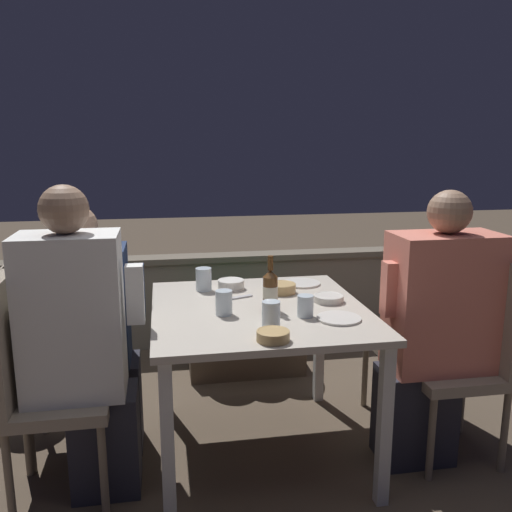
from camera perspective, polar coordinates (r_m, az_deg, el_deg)
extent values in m
plane|color=brown|center=(2.77, 0.29, -19.81)|extent=(16.00, 16.00, 0.00)
cube|color=gray|center=(3.97, -3.47, -4.78)|extent=(9.00, 0.14, 0.62)
cube|color=#706656|center=(3.89, -3.53, -0.15)|extent=(9.00, 0.18, 0.04)
cube|color=#BCB2A3|center=(2.47, 0.31, -5.71)|extent=(0.96, 1.02, 0.03)
cube|color=silver|center=(2.16, -9.27, -19.18)|extent=(0.05, 0.05, 0.69)
cube|color=silver|center=(2.32, 13.37, -17.01)|extent=(0.05, 0.05, 0.69)
cube|color=silver|center=(2.99, -9.54, -10.01)|extent=(0.05, 0.05, 0.69)
cube|color=silver|center=(3.10, 6.66, -9.04)|extent=(0.05, 0.05, 0.69)
cube|color=brown|center=(3.55, -1.13, -9.74)|extent=(0.72, 0.36, 0.28)
ellipsoid|color=#194723|center=(3.43, -4.45, -5.61)|extent=(0.33, 0.47, 0.31)
ellipsoid|color=#194723|center=(3.46, -1.15, -5.46)|extent=(0.33, 0.47, 0.31)
ellipsoid|color=#194723|center=(3.49, 2.09, -5.28)|extent=(0.33, 0.47, 0.31)
cube|color=gray|center=(2.43, -19.90, -14.12)|extent=(0.41, 0.41, 0.05)
cube|color=gray|center=(2.36, -24.73, -7.91)|extent=(0.06, 0.41, 0.51)
cylinder|color=#7F705B|center=(2.43, -24.57, -20.59)|extent=(0.03, 0.03, 0.39)
cylinder|color=#7F705B|center=(2.36, -15.76, -20.84)|extent=(0.03, 0.03, 0.39)
cylinder|color=#7F705B|center=(2.72, -22.69, -16.67)|extent=(0.03, 0.03, 0.39)
cylinder|color=#7F705B|center=(2.66, -15.01, -16.75)|extent=(0.03, 0.03, 0.39)
cube|color=#282833|center=(2.50, -15.51, -18.18)|extent=(0.28, 0.23, 0.44)
cube|color=white|center=(2.29, -18.82, -6.04)|extent=(0.40, 0.26, 0.67)
cube|color=white|center=(2.24, -12.61, -3.93)|extent=(0.07, 0.07, 0.24)
sphere|color=#99755B|center=(2.20, -19.58, 4.65)|extent=(0.19, 0.19, 0.19)
cube|color=gray|center=(2.73, -18.92, -11.11)|extent=(0.41, 0.41, 0.05)
cube|color=gray|center=(2.67, -23.18, -5.54)|extent=(0.06, 0.41, 0.51)
cylinder|color=#7F705B|center=(2.70, -22.99, -16.90)|extent=(0.03, 0.03, 0.39)
cylinder|color=#7F705B|center=(2.64, -15.25, -16.99)|extent=(0.03, 0.03, 0.39)
cylinder|color=#7F705B|center=(3.01, -21.50, -13.71)|extent=(0.03, 0.03, 0.39)
cylinder|color=#7F705B|center=(2.95, -14.64, -13.70)|extent=(0.03, 0.03, 0.39)
cube|color=#282833|center=(2.79, -15.06, -14.80)|extent=(0.29, 0.23, 0.44)
cube|color=navy|center=(2.61, -17.86, -5.05)|extent=(0.42, 0.26, 0.55)
cube|color=navy|center=(2.57, -12.43, -3.50)|extent=(0.07, 0.07, 0.24)
sphere|color=tan|center=(2.53, -18.40, 2.95)|extent=(0.19, 0.19, 0.19)
cube|color=gray|center=(2.71, 19.88, -11.35)|extent=(0.41, 0.41, 0.05)
cube|color=gray|center=(2.70, 23.64, -5.34)|extent=(0.06, 0.41, 0.51)
cylinder|color=#7F705B|center=(2.59, 17.96, -17.83)|extent=(0.03, 0.03, 0.39)
cylinder|color=#7F705B|center=(2.76, 24.69, -16.42)|extent=(0.03, 0.03, 0.39)
cylinder|color=#7F705B|center=(2.86, 14.63, -14.55)|extent=(0.03, 0.03, 0.39)
cylinder|color=#7F705B|center=(3.02, 20.86, -13.55)|extent=(0.03, 0.03, 0.39)
cube|color=#282833|center=(2.72, 16.33, -15.63)|extent=(0.33, 0.23, 0.44)
cube|color=#E07A66|center=(2.56, 19.06, -4.63)|extent=(0.47, 0.26, 0.62)
cube|color=#E07A66|center=(2.43, 14.00, -3.37)|extent=(0.07, 0.07, 0.24)
sphere|color=#99755B|center=(2.48, 19.71, 4.40)|extent=(0.19, 0.19, 0.19)
cube|color=gray|center=(2.97, 16.00, -8.95)|extent=(0.41, 0.41, 0.05)
cube|color=gray|center=(2.97, 19.46, -3.51)|extent=(0.06, 0.41, 0.51)
cylinder|color=#7F705B|center=(2.84, 14.02, -14.71)|extent=(0.03, 0.03, 0.39)
cylinder|color=#7F705B|center=(2.99, 20.34, -13.71)|extent=(0.03, 0.03, 0.39)
cylinder|color=#7F705B|center=(3.13, 11.40, -11.95)|extent=(0.03, 0.03, 0.39)
cylinder|color=#7F705B|center=(3.27, 17.24, -11.22)|extent=(0.03, 0.03, 0.39)
cylinder|color=brown|center=(2.39, 1.51, -3.98)|extent=(0.07, 0.07, 0.15)
cylinder|color=beige|center=(2.39, 1.51, -3.80)|extent=(0.07, 0.07, 0.05)
cone|color=brown|center=(2.37, 1.52, -1.86)|extent=(0.07, 0.07, 0.03)
cylinder|color=brown|center=(2.36, 1.53, -0.75)|extent=(0.02, 0.02, 0.06)
cylinder|color=silver|center=(2.32, 8.71, -6.50)|extent=(0.19, 0.19, 0.01)
cylinder|color=silver|center=(2.85, 4.80, -2.87)|extent=(0.20, 0.20, 0.01)
cylinder|color=tan|center=(2.68, 2.67, -3.41)|extent=(0.14, 0.14, 0.05)
torus|color=tan|center=(2.67, 2.68, -3.01)|extent=(0.14, 0.14, 0.01)
cylinder|color=beige|center=(2.56, 7.66, -4.46)|extent=(0.14, 0.14, 0.03)
torus|color=beige|center=(2.55, 7.67, -4.21)|extent=(0.14, 0.14, 0.01)
cylinder|color=tan|center=(2.06, 1.81, -8.39)|extent=(0.13, 0.13, 0.04)
torus|color=tan|center=(2.05, 1.81, -7.98)|extent=(0.13, 0.13, 0.01)
cylinder|color=silver|center=(2.75, -2.65, -3.00)|extent=(0.13, 0.13, 0.05)
torus|color=silver|center=(2.74, -2.65, -2.61)|extent=(0.13, 0.13, 0.01)
cylinder|color=silver|center=(2.19, 1.51, -6.17)|extent=(0.07, 0.07, 0.11)
cylinder|color=silver|center=(2.33, 5.22, -5.26)|extent=(0.07, 0.07, 0.09)
cylinder|color=silver|center=(2.35, -3.40, -4.92)|extent=(0.07, 0.07, 0.11)
cylinder|color=silver|center=(2.72, -5.53, -2.45)|extent=(0.08, 0.08, 0.11)
cube|color=silver|center=(2.58, -2.11, -4.43)|extent=(0.17, 0.08, 0.01)
cylinder|color=#B2A899|center=(3.37, -23.12, -12.81)|extent=(0.25, 0.25, 0.20)
cylinder|color=#47331E|center=(3.29, -23.40, -9.82)|extent=(0.03, 0.03, 0.18)
ellipsoid|color=#194723|center=(3.22, -23.74, -6.02)|extent=(0.35, 0.35, 0.31)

